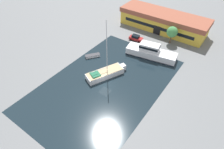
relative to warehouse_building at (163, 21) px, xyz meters
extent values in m
plane|color=slate|center=(0.70, -32.70, -2.87)|extent=(440.00, 440.00, 0.00)
cube|color=black|center=(0.70, -32.70, -2.87)|extent=(24.43, 38.37, 0.01)
cube|color=gold|center=(0.00, 0.00, -0.79)|extent=(28.01, 8.86, 4.17)
cube|color=brown|center=(0.00, 0.00, 2.05)|extent=(28.85, 9.12, 1.51)
cube|color=black|center=(0.04, -4.32, -1.41)|extent=(2.40, 0.08, 2.92)
cube|color=black|center=(0.04, -4.32, -0.58)|extent=(23.74, 0.24, 1.04)
cylinder|color=brown|center=(5.74, -6.56, -1.60)|extent=(0.39, 0.39, 2.54)
sphere|color=#428447|center=(5.74, -6.56, 0.88)|extent=(3.23, 3.23, 3.23)
cube|color=maroon|center=(-3.47, -11.38, -2.21)|extent=(4.37, 2.21, 0.77)
cube|color=black|center=(-3.64, -11.40, -1.49)|extent=(2.34, 1.77, 0.67)
cube|color=black|center=(-2.54, -11.28, -1.52)|extent=(0.20, 1.40, 0.53)
cylinder|color=black|center=(-2.26, -10.47, -2.57)|extent=(0.62, 0.27, 0.60)
cylinder|color=black|center=(-2.09, -12.01, -2.57)|extent=(0.62, 0.27, 0.60)
cylinder|color=black|center=(-4.85, -10.76, -2.57)|extent=(0.62, 0.27, 0.60)
cylinder|color=black|center=(-4.68, -12.30, -2.57)|extent=(0.62, 0.27, 0.60)
cube|color=silver|center=(-1.13, -30.34, -2.17)|extent=(6.67, 9.77, 1.39)
cube|color=silver|center=(1.05, -25.55, -2.17)|extent=(1.76, 1.67, 1.39)
cube|color=tan|center=(-1.13, -30.34, -1.44)|extent=(6.40, 9.38, 0.08)
cylinder|color=silver|center=(-0.84, -29.71, 5.30)|extent=(0.16, 0.16, 13.40)
cylinder|color=silver|center=(-1.71, -31.62, -0.30)|extent=(1.85, 3.87, 0.12)
cube|color=#236647|center=(-2.19, -32.68, -1.25)|extent=(2.81, 2.76, 0.30)
cube|color=white|center=(4.30, -16.31, -1.88)|extent=(14.17, 6.25, 1.98)
cube|color=black|center=(4.30, -16.31, -2.73)|extent=(14.32, 6.35, 0.18)
cube|color=silver|center=(3.63, -16.43, 0.05)|extent=(5.62, 3.67, 1.87)
cube|color=black|center=(3.63, -16.43, 0.24)|extent=(5.74, 3.76, 0.60)
cube|color=white|center=(-8.79, -25.94, -2.58)|extent=(3.35, 3.95, 0.58)
cube|color=#333338|center=(-8.79, -25.94, -2.25)|extent=(3.51, 4.12, 0.08)
camera|label=1|loc=(22.06, -59.38, 30.12)|focal=32.00mm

